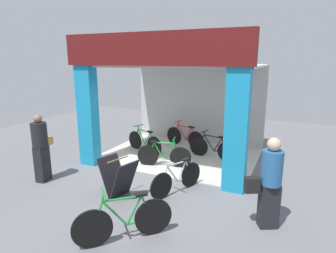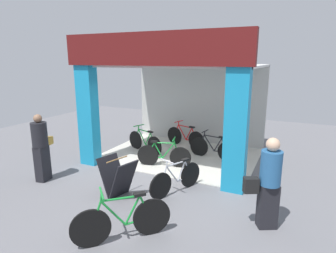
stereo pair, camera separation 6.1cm
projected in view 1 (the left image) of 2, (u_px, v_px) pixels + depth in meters
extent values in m
plane|color=slate|center=(154.00, 175.00, 7.64)|extent=(17.52, 17.52, 0.00)
cube|color=beige|center=(179.00, 155.00, 9.21)|extent=(4.76, 3.56, 0.02)
cube|color=#B7B7B2|center=(198.00, 104.00, 10.45)|extent=(4.76, 0.12, 2.88)
cube|color=#198CBF|center=(88.00, 116.00, 8.17)|extent=(0.51, 0.36, 2.88)
cube|color=#198CBF|center=(237.00, 131.00, 6.45)|extent=(0.51, 0.36, 2.88)
cube|color=#591414|center=(150.00, 49.00, 6.75)|extent=(4.96, 0.20, 0.79)
cube|color=silver|center=(180.00, 66.00, 8.56)|extent=(4.76, 3.56, 0.06)
cylinder|color=black|center=(227.00, 152.00, 8.58)|extent=(0.62, 0.13, 0.62)
cylinder|color=black|center=(199.00, 147.00, 9.08)|extent=(0.62, 0.13, 0.62)
cylinder|color=black|center=(220.00, 151.00, 8.71)|extent=(0.42, 0.09, 0.08)
cylinder|color=black|center=(218.00, 145.00, 8.70)|extent=(0.27, 0.07, 0.46)
cylinder|color=black|center=(209.00, 143.00, 8.86)|extent=(0.38, 0.09, 0.48)
cylinder|color=black|center=(213.00, 136.00, 8.74)|extent=(0.59, 0.12, 0.05)
cylinder|color=black|center=(224.00, 145.00, 8.59)|extent=(0.21, 0.06, 0.41)
cylinder|color=black|center=(202.00, 141.00, 8.99)|extent=(0.19, 0.06, 0.43)
cylinder|color=black|center=(204.00, 133.00, 8.88)|extent=(0.06, 0.04, 0.13)
cylinder|color=black|center=(205.00, 131.00, 8.86)|extent=(0.09, 0.43, 0.03)
cube|color=black|center=(222.00, 137.00, 8.58)|extent=(0.20, 0.12, 0.05)
cylinder|color=black|center=(154.00, 146.00, 9.13)|extent=(0.61, 0.26, 0.63)
cylinder|color=black|center=(135.00, 140.00, 9.79)|extent=(0.61, 0.26, 0.63)
cylinder|color=#198C33|center=(150.00, 145.00, 9.29)|extent=(0.41, 0.18, 0.08)
cylinder|color=#198C33|center=(148.00, 139.00, 9.30)|extent=(0.27, 0.13, 0.47)
cylinder|color=#198C33|center=(142.00, 137.00, 9.51)|extent=(0.37, 0.16, 0.49)
cylinder|color=#198C33|center=(144.00, 131.00, 9.37)|extent=(0.58, 0.24, 0.05)
cylinder|color=#198C33|center=(152.00, 139.00, 9.15)|extent=(0.21, 0.10, 0.42)
cylinder|color=#198C33|center=(137.00, 135.00, 9.68)|extent=(0.19, 0.10, 0.44)
cylinder|color=#198C33|center=(138.00, 127.00, 9.55)|extent=(0.06, 0.05, 0.13)
cylinder|color=#198C33|center=(138.00, 126.00, 9.53)|extent=(0.18, 0.42, 0.03)
cube|color=black|center=(150.00, 132.00, 9.16)|extent=(0.21, 0.16, 0.05)
cylinder|color=black|center=(148.00, 156.00, 8.24)|extent=(0.61, 0.19, 0.62)
cylinder|color=black|center=(180.00, 158.00, 8.07)|extent=(0.61, 0.19, 0.62)
cylinder|color=#198C33|center=(155.00, 157.00, 8.21)|extent=(0.41, 0.13, 0.08)
cylinder|color=#198C33|center=(158.00, 150.00, 8.15)|extent=(0.27, 0.10, 0.46)
cylinder|color=#198C33|center=(168.00, 151.00, 8.09)|extent=(0.38, 0.12, 0.48)
cylinder|color=#198C33|center=(164.00, 143.00, 8.06)|extent=(0.58, 0.17, 0.05)
cylinder|color=#198C33|center=(151.00, 149.00, 8.18)|extent=(0.21, 0.08, 0.41)
cylinder|color=#198C33|center=(177.00, 150.00, 8.04)|extent=(0.19, 0.08, 0.43)
cylinder|color=#198C33|center=(174.00, 141.00, 7.99)|extent=(0.06, 0.05, 0.13)
cylinder|color=#198C33|center=(174.00, 139.00, 7.98)|extent=(0.13, 0.43, 0.03)
cube|color=black|center=(154.00, 142.00, 8.11)|extent=(0.20, 0.14, 0.05)
cylinder|color=black|center=(196.00, 141.00, 9.73)|extent=(0.62, 0.23, 0.64)
cylinder|color=black|center=(174.00, 136.00, 10.37)|extent=(0.62, 0.23, 0.64)
cylinder|color=red|center=(191.00, 140.00, 9.88)|extent=(0.42, 0.16, 0.08)
cylinder|color=red|center=(189.00, 134.00, 9.89)|extent=(0.28, 0.12, 0.48)
cylinder|color=red|center=(182.00, 132.00, 10.09)|extent=(0.38, 0.15, 0.50)
cylinder|color=red|center=(185.00, 126.00, 9.95)|extent=(0.60, 0.21, 0.05)
cylinder|color=red|center=(193.00, 134.00, 9.75)|extent=(0.21, 0.10, 0.43)
cylinder|color=red|center=(176.00, 130.00, 10.25)|extent=(0.19, 0.09, 0.44)
cylinder|color=red|center=(178.00, 123.00, 10.13)|extent=(0.06, 0.05, 0.13)
cylinder|color=red|center=(178.00, 121.00, 10.11)|extent=(0.16, 0.43, 0.03)
cube|color=black|center=(192.00, 127.00, 9.75)|extent=(0.21, 0.15, 0.05)
cylinder|color=black|center=(191.00, 175.00, 6.88)|extent=(0.27, 0.58, 0.62)
cylinder|color=black|center=(161.00, 186.00, 6.25)|extent=(0.27, 0.58, 0.62)
cylinder|color=silver|center=(184.00, 178.00, 6.74)|extent=(0.19, 0.40, 0.08)
cylinder|color=silver|center=(182.00, 171.00, 6.64)|extent=(0.13, 0.26, 0.46)
cylinder|color=silver|center=(173.00, 174.00, 6.44)|extent=(0.18, 0.36, 0.48)
cylinder|color=silver|center=(177.00, 164.00, 6.47)|extent=(0.26, 0.56, 0.05)
cylinder|color=silver|center=(188.00, 168.00, 6.77)|extent=(0.11, 0.20, 0.41)
cylinder|color=silver|center=(165.00, 176.00, 6.27)|extent=(0.10, 0.18, 0.43)
cylinder|color=silver|center=(167.00, 164.00, 6.26)|extent=(0.05, 0.06, 0.13)
cylinder|color=silver|center=(168.00, 161.00, 6.26)|extent=(0.41, 0.19, 0.03)
cube|color=black|center=(186.00, 160.00, 6.66)|extent=(0.16, 0.21, 0.05)
cylinder|color=black|center=(153.00, 217.00, 4.98)|extent=(0.51, 0.51, 0.68)
cylinder|color=black|center=(92.00, 229.00, 4.63)|extent=(0.51, 0.51, 0.68)
cylinder|color=#198C33|center=(140.00, 221.00, 4.90)|extent=(0.35, 0.35, 0.09)
cylinder|color=#198C33|center=(134.00, 210.00, 4.82)|extent=(0.23, 0.23, 0.51)
cylinder|color=#198C33|center=(115.00, 213.00, 4.71)|extent=(0.32, 0.32, 0.53)
cylinder|color=#198C33|center=(122.00, 199.00, 4.70)|extent=(0.48, 0.49, 0.05)
cylinder|color=#198C33|center=(147.00, 207.00, 4.89)|extent=(0.18, 0.18, 0.45)
cylinder|color=#198C33|center=(98.00, 215.00, 4.61)|extent=(0.17, 0.17, 0.47)
cylinder|color=#198C33|center=(103.00, 198.00, 4.57)|extent=(0.07, 0.07, 0.14)
cylinder|color=#198C33|center=(103.00, 194.00, 4.56)|extent=(0.36, 0.36, 0.03)
cube|color=black|center=(141.00, 194.00, 4.80)|extent=(0.22, 0.22, 0.05)
cube|color=black|center=(113.00, 176.00, 6.48)|extent=(0.54, 0.66, 0.89)
cube|color=black|center=(124.00, 180.00, 6.25)|extent=(0.54, 0.66, 0.89)
cylinder|color=olive|center=(118.00, 159.00, 6.26)|extent=(0.18, 0.56, 0.03)
cube|color=black|center=(269.00, 205.00, 5.20)|extent=(0.41, 0.37, 0.84)
cylinder|color=#26598C|center=(272.00, 168.00, 5.03)|extent=(0.50, 0.50, 0.63)
sphere|color=#D8AD8C|center=(274.00, 144.00, 4.93)|extent=(0.24, 0.24, 0.24)
cube|color=black|center=(252.00, 185.00, 5.09)|extent=(0.30, 0.26, 0.28)
cube|color=black|center=(42.00, 164.00, 7.19)|extent=(0.29, 0.38, 0.92)
cylinder|color=black|center=(39.00, 135.00, 7.01)|extent=(0.44, 0.44, 0.60)
sphere|color=#8C664C|center=(38.00, 119.00, 6.92)|extent=(0.20, 0.20, 0.20)
cube|color=#BF8C33|center=(49.00, 141.00, 7.37)|extent=(0.16, 0.23, 0.20)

